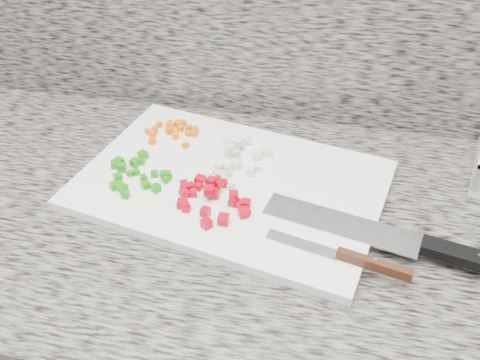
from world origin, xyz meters
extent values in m
cube|color=slate|center=(0.00, 1.44, 0.88)|extent=(3.96, 0.64, 0.04)
cube|color=white|center=(-0.02, 1.49, 0.91)|extent=(0.55, 0.42, 0.02)
cube|color=#E96305|center=(-0.16, 1.61, 0.92)|extent=(0.02, 0.02, 0.01)
cube|color=#E96305|center=(-0.19, 1.59, 0.92)|extent=(0.02, 0.02, 0.01)
cube|color=#E96305|center=(-0.12, 1.57, 0.92)|extent=(0.01, 0.01, 0.01)
cube|color=#E96305|center=(-0.17, 1.62, 0.92)|extent=(0.01, 0.01, 0.01)
cube|color=#E96305|center=(-0.15, 1.63, 0.92)|extent=(0.02, 0.02, 0.01)
cube|color=#E96305|center=(-0.20, 1.60, 0.92)|extent=(0.01, 0.01, 0.01)
cube|color=#E96305|center=(-0.17, 1.63, 0.92)|extent=(0.02, 0.02, 0.01)
cube|color=#E96305|center=(-0.15, 1.60, 0.92)|extent=(0.02, 0.02, 0.01)
cube|color=#E96305|center=(-0.12, 1.61, 0.92)|extent=(0.01, 0.01, 0.01)
cube|color=#E96305|center=(-0.12, 1.62, 0.92)|extent=(0.02, 0.02, 0.01)
cube|color=#E96305|center=(-0.13, 1.63, 0.92)|extent=(0.01, 0.01, 0.01)
cube|color=#E96305|center=(-0.19, 1.63, 0.92)|extent=(0.01, 0.01, 0.01)
cube|color=#E96305|center=(-0.19, 1.61, 0.92)|extent=(0.01, 0.01, 0.01)
cube|color=#E96305|center=(-0.16, 1.64, 0.92)|extent=(0.01, 0.01, 0.01)
cube|color=#E96305|center=(-0.13, 1.61, 0.92)|extent=(0.01, 0.01, 0.01)
cube|color=#E96305|center=(-0.16, 1.61, 0.92)|extent=(0.02, 0.02, 0.01)
cube|color=#E96305|center=(-0.15, 1.64, 0.92)|extent=(0.01, 0.01, 0.01)
cube|color=#E96305|center=(-0.18, 1.57, 0.92)|extent=(0.01, 0.01, 0.01)
cube|color=#E96305|center=(-0.15, 1.62, 0.92)|extent=(0.01, 0.01, 0.01)
cube|color=silver|center=(0.03, 1.57, 0.92)|extent=(0.02, 0.02, 0.01)
cube|color=silver|center=(-0.03, 1.58, 0.93)|extent=(0.02, 0.02, 0.01)
cube|color=silver|center=(-0.04, 1.56, 0.92)|extent=(0.02, 0.02, 0.01)
cube|color=silver|center=(-0.01, 1.60, 0.92)|extent=(0.01, 0.01, 0.01)
cube|color=silver|center=(-0.03, 1.58, 0.93)|extent=(0.02, 0.02, 0.01)
cube|color=silver|center=(0.02, 1.53, 0.92)|extent=(0.02, 0.02, 0.01)
cube|color=silver|center=(0.01, 1.56, 0.92)|extent=(0.02, 0.02, 0.01)
cube|color=silver|center=(-0.03, 1.53, 0.92)|extent=(0.01, 0.01, 0.01)
cube|color=silver|center=(-0.04, 1.56, 0.92)|extent=(0.02, 0.02, 0.01)
cube|color=silver|center=(0.01, 1.52, 0.92)|extent=(0.01, 0.01, 0.01)
cube|color=silver|center=(-0.02, 1.59, 0.92)|extent=(0.01, 0.01, 0.01)
cube|color=silver|center=(-0.05, 1.60, 0.92)|extent=(0.02, 0.02, 0.01)
cube|color=silver|center=(-0.03, 1.52, 0.92)|extent=(0.01, 0.01, 0.01)
cube|color=silver|center=(-0.03, 1.57, 0.92)|extent=(0.02, 0.02, 0.01)
cube|color=silver|center=(-0.04, 1.59, 0.92)|extent=(0.02, 0.02, 0.01)
cube|color=silver|center=(-0.02, 1.53, 0.92)|extent=(0.02, 0.02, 0.01)
cube|color=silver|center=(-0.05, 1.52, 0.92)|extent=(0.02, 0.02, 0.01)
cube|color=silver|center=(-0.02, 1.55, 0.93)|extent=(0.02, 0.02, 0.01)
cube|color=silver|center=(-0.02, 1.61, 0.92)|extent=(0.02, 0.02, 0.01)
cube|color=silver|center=(0.03, 1.58, 0.92)|extent=(0.02, 0.02, 0.01)
cube|color=silver|center=(-0.04, 1.56, 0.93)|extent=(0.02, 0.02, 0.01)
cube|color=#1A810B|center=(-0.15, 1.45, 0.92)|extent=(0.02, 0.02, 0.01)
cube|color=#1A810B|center=(-0.19, 1.52, 0.92)|extent=(0.02, 0.02, 0.01)
cube|color=#1A810B|center=(-0.13, 1.48, 0.92)|extent=(0.02, 0.02, 0.01)
cube|color=#1A810B|center=(-0.19, 1.50, 0.92)|extent=(0.02, 0.02, 0.01)
cube|color=#1A810B|center=(-0.13, 1.44, 0.92)|extent=(0.02, 0.02, 0.01)
cube|color=#1A810B|center=(-0.22, 1.49, 0.92)|extent=(0.02, 0.02, 0.01)
cube|color=#1A810B|center=(-0.19, 1.47, 0.92)|extent=(0.01, 0.01, 0.01)
cube|color=#1A810B|center=(-0.18, 1.51, 0.92)|extent=(0.01, 0.01, 0.01)
cube|color=#1A810B|center=(-0.13, 1.48, 0.92)|extent=(0.02, 0.02, 0.01)
cube|color=#1A810B|center=(-0.15, 1.48, 0.92)|extent=(0.01, 0.01, 0.01)
cube|color=#1A810B|center=(-0.13, 1.47, 0.92)|extent=(0.01, 0.01, 0.01)
cube|color=#1A810B|center=(-0.20, 1.43, 0.92)|extent=(0.02, 0.02, 0.01)
cube|color=#1A810B|center=(-0.20, 1.43, 0.92)|extent=(0.01, 0.01, 0.01)
cube|color=#1A810B|center=(-0.22, 1.50, 0.92)|extent=(0.01, 0.01, 0.01)
cube|color=#1A810B|center=(-0.16, 1.46, 0.92)|extent=(0.01, 0.01, 0.01)
cube|color=#1A810B|center=(-0.21, 1.48, 0.92)|extent=(0.02, 0.02, 0.01)
cube|color=#1A810B|center=(-0.19, 1.43, 0.92)|extent=(0.02, 0.02, 0.01)
cube|color=#1A810B|center=(-0.22, 1.49, 0.92)|extent=(0.02, 0.02, 0.01)
cube|color=#1A810B|center=(-0.21, 1.45, 0.92)|extent=(0.02, 0.02, 0.01)
cube|color=#1A810B|center=(-0.18, 1.42, 0.92)|extent=(0.01, 0.01, 0.01)
cube|color=#1A810B|center=(-0.21, 1.46, 0.92)|extent=(0.02, 0.02, 0.01)
cube|color=#1A810B|center=(-0.18, 1.48, 0.92)|extent=(0.01, 0.01, 0.01)
cube|color=#AE0214|center=(-0.05, 1.47, 0.92)|extent=(0.01, 0.01, 0.01)
cube|color=#AE0214|center=(-0.07, 1.46, 0.92)|extent=(0.01, 0.01, 0.01)
cube|color=#AE0214|center=(0.00, 1.43, 0.92)|extent=(0.01, 0.01, 0.01)
cube|color=#AE0214|center=(-0.07, 1.47, 0.92)|extent=(0.02, 0.02, 0.01)
cube|color=#AE0214|center=(-0.08, 1.46, 0.92)|extent=(0.02, 0.02, 0.01)
cube|color=#AE0214|center=(-0.04, 1.45, 0.92)|extent=(0.01, 0.01, 0.01)
cube|color=#AE0214|center=(-0.01, 1.39, 0.92)|extent=(0.02, 0.02, 0.01)
cube|color=#AE0214|center=(-0.08, 1.44, 0.92)|extent=(0.02, 0.02, 0.01)
cube|color=#AE0214|center=(-0.04, 1.46, 0.93)|extent=(0.02, 0.02, 0.01)
cube|color=#AE0214|center=(-0.07, 1.41, 0.92)|extent=(0.02, 0.02, 0.01)
cube|color=#AE0214|center=(0.02, 1.43, 0.92)|extent=(0.02, 0.02, 0.01)
cube|color=#AE0214|center=(0.02, 1.42, 0.92)|extent=(0.02, 0.02, 0.01)
cube|color=#AE0214|center=(-0.04, 1.44, 0.93)|extent=(0.02, 0.02, 0.01)
cube|color=#AE0214|center=(-0.07, 1.44, 0.92)|extent=(0.01, 0.01, 0.01)
cube|color=#AE0214|center=(-0.09, 1.46, 0.92)|extent=(0.02, 0.02, 0.01)
cube|color=#AE0214|center=(-0.07, 1.40, 0.92)|extent=(0.01, 0.01, 0.01)
cube|color=#AE0214|center=(-0.09, 1.44, 0.92)|extent=(0.02, 0.02, 0.01)
cube|color=#AE0214|center=(0.02, 1.41, 0.92)|extent=(0.02, 0.02, 0.01)
cube|color=#AE0214|center=(0.00, 1.43, 0.92)|extent=(0.02, 0.02, 0.01)
cube|color=#AE0214|center=(-0.04, 1.40, 0.92)|extent=(0.02, 0.02, 0.01)
cube|color=#AE0214|center=(0.00, 1.43, 0.93)|extent=(0.02, 0.02, 0.01)
cube|color=#AE0214|center=(-0.03, 1.37, 0.92)|extent=(0.02, 0.02, 0.01)
cube|color=#AE0214|center=(-0.08, 1.41, 0.92)|extent=(0.02, 0.02, 0.01)
cube|color=#AE0214|center=(-0.03, 1.48, 0.92)|extent=(0.02, 0.02, 0.01)
cube|color=#AE0214|center=(-0.04, 1.48, 0.92)|extent=(0.02, 0.02, 0.01)
cube|color=#AE0214|center=(0.01, 1.43, 0.92)|extent=(0.02, 0.02, 0.01)
cube|color=#AE0214|center=(-0.09, 1.45, 0.92)|extent=(0.02, 0.02, 0.01)
cube|color=#AE0214|center=(-0.03, 1.46, 0.93)|extent=(0.02, 0.02, 0.01)
cube|color=#AE0214|center=(-0.04, 1.40, 0.92)|extent=(0.02, 0.02, 0.01)
cube|color=beige|center=(-0.03, 1.49, 0.92)|extent=(0.01, 0.01, 0.01)
cube|color=beige|center=(-0.03, 1.46, 0.92)|extent=(0.01, 0.01, 0.01)
cube|color=beige|center=(-0.05, 1.47, 0.92)|extent=(0.01, 0.01, 0.01)
cube|color=beige|center=(-0.06, 1.47, 0.92)|extent=(0.01, 0.01, 0.01)
cube|color=beige|center=(-0.04, 1.50, 0.92)|extent=(0.01, 0.01, 0.01)
cube|color=beige|center=(-0.04, 1.49, 0.92)|extent=(0.01, 0.01, 0.01)
cube|color=beige|center=(-0.03, 1.48, 0.92)|extent=(0.01, 0.01, 0.01)
cube|color=beige|center=(-0.06, 1.49, 0.92)|extent=(0.01, 0.01, 0.01)
cube|color=beige|center=(-0.04, 1.50, 0.92)|extent=(0.01, 0.01, 0.01)
cube|color=beige|center=(-0.04, 1.47, 0.92)|extent=(0.01, 0.01, 0.01)
cube|color=beige|center=(-0.02, 1.50, 0.92)|extent=(0.01, 0.01, 0.01)
cube|color=beige|center=(-0.05, 1.50, 0.92)|extent=(0.01, 0.01, 0.01)
cube|color=beige|center=(-0.06, 1.48, 0.92)|extent=(0.01, 0.01, 0.01)
cube|color=beige|center=(-0.04, 1.45, 0.92)|extent=(0.01, 0.01, 0.01)
cube|color=beige|center=(-0.02, 1.47, 0.92)|extent=(0.01, 0.01, 0.01)
cube|color=beige|center=(-0.04, 1.46, 0.92)|extent=(0.01, 0.01, 0.01)
cube|color=silver|center=(0.17, 1.42, 0.92)|extent=(0.24, 0.10, 0.00)
cube|color=black|center=(0.36, 1.38, 0.92)|extent=(0.16, 0.06, 0.02)
cylinder|color=silver|center=(0.36, 1.38, 0.93)|extent=(0.01, 0.01, 0.00)
cube|color=silver|center=(0.11, 1.37, 0.92)|extent=(0.11, 0.04, 0.00)
cube|color=#472111|center=(0.22, 1.34, 0.92)|extent=(0.11, 0.04, 0.02)
cylinder|color=silver|center=(0.22, 1.34, 0.93)|extent=(0.01, 0.01, 0.00)
camera|label=1|loc=(0.14, 0.81, 1.48)|focal=40.00mm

